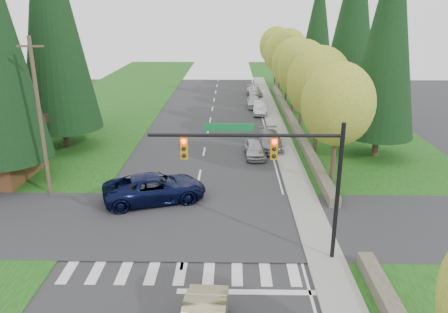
{
  "coord_description": "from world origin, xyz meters",
  "views": [
    {
      "loc": [
        2.31,
        -13.99,
        11.53
      ],
      "look_at": [
        1.85,
        11.55,
        2.8
      ],
      "focal_mm": 35.0,
      "sensor_mm": 36.0,
      "label": 1
    }
  ],
  "objects_px": {
    "parked_car_a": "(255,149)",
    "parked_car_c": "(260,108)",
    "parked_car_d": "(254,102)",
    "parked_car_e": "(254,91)",
    "parked_car_b": "(270,140)",
    "suv_navy": "(155,188)"
  },
  "relations": [
    {
      "from": "parked_car_a",
      "to": "parked_car_b",
      "type": "relative_size",
      "value": 0.79
    },
    {
      "from": "suv_navy",
      "to": "parked_car_b",
      "type": "xyz_separation_m",
      "value": [
        8.05,
        11.0,
        -0.16
      ]
    },
    {
      "from": "parked_car_a",
      "to": "parked_car_e",
      "type": "xyz_separation_m",
      "value": [
        1.21,
        25.73,
        -0.0
      ]
    },
    {
      "from": "suv_navy",
      "to": "parked_car_a",
      "type": "bearing_deg",
      "value": -55.13
    },
    {
      "from": "parked_car_c",
      "to": "parked_car_b",
      "type": "bearing_deg",
      "value": -85.94
    },
    {
      "from": "parked_car_c",
      "to": "parked_car_e",
      "type": "relative_size",
      "value": 0.96
    },
    {
      "from": "parked_car_a",
      "to": "parked_car_d",
      "type": "relative_size",
      "value": 0.94
    },
    {
      "from": "parked_car_a",
      "to": "parked_car_d",
      "type": "distance_m",
      "value": 18.62
    },
    {
      "from": "parked_car_c",
      "to": "parked_car_d",
      "type": "relative_size",
      "value": 1.05
    },
    {
      "from": "parked_car_d",
      "to": "parked_car_b",
      "type": "bearing_deg",
      "value": -88.57
    },
    {
      "from": "suv_navy",
      "to": "parked_car_c",
      "type": "height_order",
      "value": "suv_navy"
    },
    {
      "from": "parked_car_d",
      "to": "parked_car_e",
      "type": "bearing_deg",
      "value": 86.35
    },
    {
      "from": "parked_car_a",
      "to": "parked_car_b",
      "type": "height_order",
      "value": "parked_car_b"
    },
    {
      "from": "parked_car_a",
      "to": "parked_car_c",
      "type": "height_order",
      "value": "parked_car_c"
    },
    {
      "from": "suv_navy",
      "to": "parked_car_b",
      "type": "height_order",
      "value": "suv_navy"
    },
    {
      "from": "parked_car_b",
      "to": "parked_car_e",
      "type": "height_order",
      "value": "parked_car_b"
    },
    {
      "from": "suv_navy",
      "to": "parked_car_c",
      "type": "xyz_separation_m",
      "value": [
        8.05,
        23.88,
        -0.16
      ]
    },
    {
      "from": "parked_car_a",
      "to": "parked_car_c",
      "type": "distance_m",
      "value": 15.16
    },
    {
      "from": "parked_car_c",
      "to": "parked_car_e",
      "type": "height_order",
      "value": "parked_car_c"
    },
    {
      "from": "parked_car_b",
      "to": "parked_car_e",
      "type": "relative_size",
      "value": 1.09
    },
    {
      "from": "parked_car_b",
      "to": "parked_car_c",
      "type": "xyz_separation_m",
      "value": [
        0.0,
        12.88,
        -0.0
      ]
    },
    {
      "from": "parked_car_c",
      "to": "parked_car_e",
      "type": "xyz_separation_m",
      "value": [
        -0.19,
        10.63,
        -0.06
      ]
    }
  ]
}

